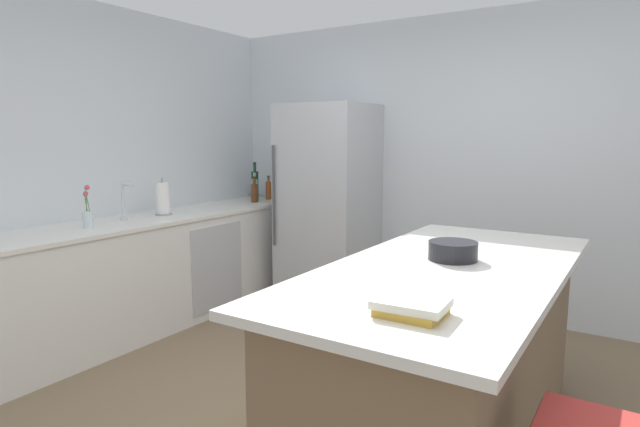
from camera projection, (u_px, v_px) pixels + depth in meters
The scene contains 15 objects.
ground_plane at pixel (336, 423), 2.85m from camera, with size 7.20×7.20×0.00m, color #7A664C.
wall_rear at pixel (469, 166), 4.53m from camera, with size 6.00×0.10×2.60m, color silver.
wall_left at pixel (62, 170), 3.96m from camera, with size 0.10×6.00×2.60m, color silver.
counter_run_left at pixel (155, 270), 4.33m from camera, with size 0.68×3.18×0.90m.
kitchen_island at pixel (445, 355), 2.60m from camera, with size 1.02×2.22×0.93m.
refrigerator at pixel (328, 204), 4.89m from camera, with size 0.80×0.73×1.85m.
sink_faucet at pixel (124, 200), 4.07m from camera, with size 0.15×0.05×0.30m.
flower_vase at pixel (88, 214), 3.73m from camera, with size 0.07×0.07×0.31m.
paper_towel_roll at pixel (163, 199), 4.35m from camera, with size 0.14×0.14×0.31m.
vinegar_bottle at pixel (269, 190), 5.44m from camera, with size 0.06×0.06×0.25m.
wine_bottle at pixel (255, 184), 5.43m from camera, with size 0.07×0.07×0.39m.
gin_bottle at pixel (255, 189), 5.30m from camera, with size 0.07×0.07×0.30m.
syrup_bottle at pixel (254, 192), 5.20m from camera, with size 0.07×0.07×0.26m.
cookbook_stack at pixel (411, 307), 1.82m from camera, with size 0.26×0.20×0.06m.
mixing_bowl at pixel (453, 251), 2.64m from camera, with size 0.25×0.25×0.09m.
Camera 1 is at (1.35, -2.28, 1.55)m, focal length 29.18 mm.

